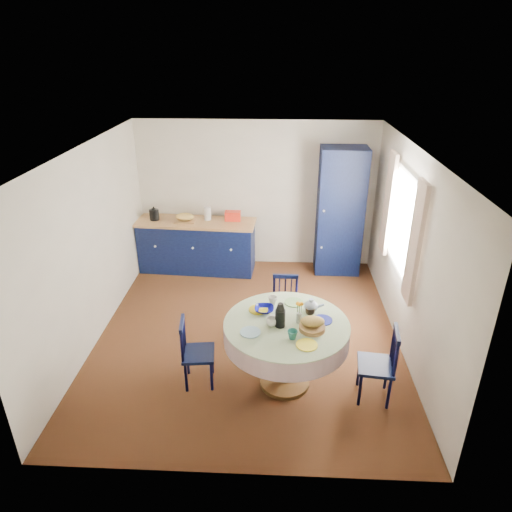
% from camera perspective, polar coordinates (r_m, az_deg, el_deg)
% --- Properties ---
extents(floor, '(4.50, 4.50, 0.00)m').
position_cam_1_polar(floor, '(6.33, -0.96, -9.57)').
color(floor, black).
rests_on(floor, ground).
extents(ceiling, '(4.50, 4.50, 0.00)m').
position_cam_1_polar(ceiling, '(5.32, -1.16, 13.13)').
color(ceiling, white).
rests_on(ceiling, wall_back).
extents(wall_back, '(4.00, 0.02, 2.50)m').
position_cam_1_polar(wall_back, '(7.81, 0.03, 7.62)').
color(wall_back, beige).
rests_on(wall_back, floor).
extents(wall_left, '(0.02, 4.50, 2.50)m').
position_cam_1_polar(wall_left, '(6.17, -19.93, 1.10)').
color(wall_left, beige).
rests_on(wall_left, floor).
extents(wall_right, '(0.02, 4.50, 2.50)m').
position_cam_1_polar(wall_right, '(5.93, 18.60, 0.35)').
color(wall_right, beige).
rests_on(wall_right, floor).
extents(window, '(0.10, 1.74, 1.45)m').
position_cam_1_polar(window, '(6.09, 17.85, 3.89)').
color(window, white).
rests_on(window, wall_right).
extents(kitchen_counter, '(2.03, 0.74, 1.13)m').
position_cam_1_polar(kitchen_counter, '(7.88, -7.40, 1.41)').
color(kitchen_counter, black).
rests_on(kitchen_counter, floor).
extents(pantry_cabinet, '(0.75, 0.55, 2.13)m').
position_cam_1_polar(pantry_cabinet, '(7.70, 10.45, 5.47)').
color(pantry_cabinet, black).
rests_on(pantry_cabinet, floor).
extents(dining_table, '(1.38, 1.38, 1.12)m').
position_cam_1_polar(dining_table, '(5.10, 3.88, -9.55)').
color(dining_table, brown).
rests_on(dining_table, floor).
extents(chair_left, '(0.40, 0.41, 0.84)m').
position_cam_1_polar(chair_left, '(5.33, -7.62, -11.80)').
color(chair_left, black).
rests_on(chair_left, floor).
extents(chair_far, '(0.38, 0.36, 0.83)m').
position_cam_1_polar(chair_far, '(6.11, 3.62, -6.29)').
color(chair_far, black).
rests_on(chair_far, floor).
extents(chair_right, '(0.43, 0.44, 0.89)m').
position_cam_1_polar(chair_right, '(5.24, 15.19, -12.90)').
color(chair_right, black).
rests_on(chair_right, floor).
extents(mug_a, '(0.12, 0.12, 0.09)m').
position_cam_1_polar(mug_a, '(4.96, 1.99, -8.21)').
color(mug_a, silver).
rests_on(mug_a, dining_table).
extents(mug_b, '(0.11, 0.11, 0.10)m').
position_cam_1_polar(mug_b, '(4.77, 4.58, -9.78)').
color(mug_b, '#2A766B').
rests_on(mug_b, dining_table).
extents(mug_c, '(0.11, 0.11, 0.09)m').
position_cam_1_polar(mug_c, '(5.17, 6.78, -6.87)').
color(mug_c, black).
rests_on(mug_c, dining_table).
extents(mug_d, '(0.11, 0.11, 0.10)m').
position_cam_1_polar(mug_d, '(5.33, 2.11, -5.58)').
color(mug_d, silver).
rests_on(mug_d, dining_table).
extents(cobalt_bowl, '(0.22, 0.22, 0.05)m').
position_cam_1_polar(cobalt_bowl, '(5.20, 1.04, -6.69)').
color(cobalt_bowl, '#090B6B').
rests_on(cobalt_bowl, dining_table).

